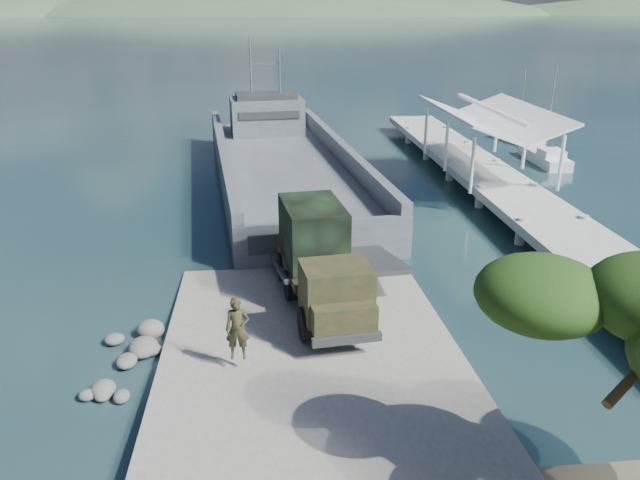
{
  "coord_description": "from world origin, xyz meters",
  "views": [
    {
      "loc": [
        -1.56,
        -18.02,
        11.44
      ],
      "look_at": [
        0.9,
        6.0,
        2.15
      ],
      "focal_mm": 35.0,
      "sensor_mm": 36.0,
      "label": 1
    }
  ],
  "objects_px": {
    "landing_craft": "(284,173)",
    "military_truck": "(320,259)",
    "pier": "(491,169)",
    "sailboat_far": "(519,139)",
    "soldier": "(238,340)",
    "sailboat_near": "(545,158)"
  },
  "relations": [
    {
      "from": "pier",
      "to": "landing_craft",
      "type": "xyz_separation_m",
      "value": [
        -12.87,
        3.24,
        -0.8
      ]
    },
    {
      "from": "soldier",
      "to": "pier",
      "type": "bearing_deg",
      "value": 53.1
    },
    {
      "from": "soldier",
      "to": "landing_craft",
      "type": "bearing_deg",
      "value": 85.02
    },
    {
      "from": "pier",
      "to": "military_truck",
      "type": "distance_m",
      "value": 19.54
    },
    {
      "from": "soldier",
      "to": "sailboat_near",
      "type": "xyz_separation_m",
      "value": [
        22.34,
        26.66,
        -1.14
      ]
    },
    {
      "from": "pier",
      "to": "sailboat_near",
      "type": "xyz_separation_m",
      "value": [
        6.96,
        7.11,
        -1.21
      ]
    },
    {
      "from": "military_truck",
      "to": "sailboat_far",
      "type": "distance_m",
      "value": 35.89
    },
    {
      "from": "landing_craft",
      "to": "sailboat_near",
      "type": "xyz_separation_m",
      "value": [
        19.83,
        3.87,
        -0.4
      ]
    },
    {
      "from": "military_truck",
      "to": "soldier",
      "type": "height_order",
      "value": "military_truck"
    },
    {
      "from": "pier",
      "to": "military_truck",
      "type": "height_order",
      "value": "pier"
    },
    {
      "from": "soldier",
      "to": "sailboat_near",
      "type": "relative_size",
      "value": 0.28
    },
    {
      "from": "pier",
      "to": "sailboat_far",
      "type": "xyz_separation_m",
      "value": [
        7.93,
        14.42,
        -1.26
      ]
    },
    {
      "from": "landing_craft",
      "to": "military_truck",
      "type": "bearing_deg",
      "value": -93.52
    },
    {
      "from": "military_truck",
      "to": "soldier",
      "type": "xyz_separation_m",
      "value": [
        -3.03,
        -4.42,
        -0.74
      ]
    },
    {
      "from": "landing_craft",
      "to": "sailboat_far",
      "type": "distance_m",
      "value": 23.62
    },
    {
      "from": "pier",
      "to": "military_truck",
      "type": "relative_size",
      "value": 5.57
    },
    {
      "from": "landing_craft",
      "to": "soldier",
      "type": "bearing_deg",
      "value": -101.44
    },
    {
      "from": "military_truck",
      "to": "soldier",
      "type": "distance_m",
      "value": 5.41
    },
    {
      "from": "pier",
      "to": "sailboat_near",
      "type": "relative_size",
      "value": 5.95
    },
    {
      "from": "landing_craft",
      "to": "military_truck",
      "type": "distance_m",
      "value": 18.44
    },
    {
      "from": "pier",
      "to": "sailboat_far",
      "type": "relative_size",
      "value": 6.98
    },
    {
      "from": "pier",
      "to": "sailboat_near",
      "type": "bearing_deg",
      "value": 45.59
    }
  ]
}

